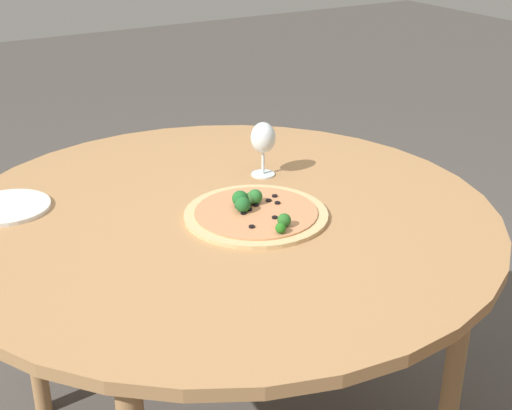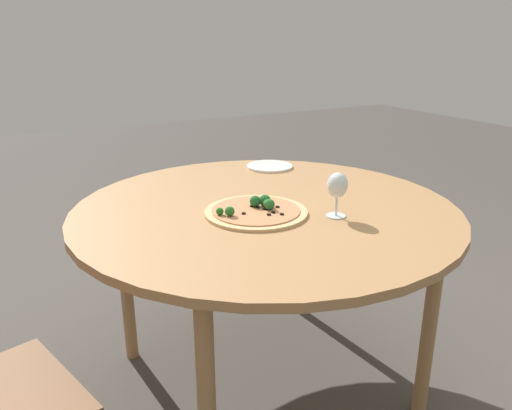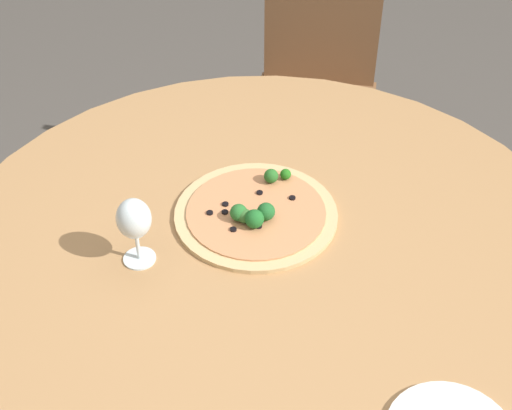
# 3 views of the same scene
# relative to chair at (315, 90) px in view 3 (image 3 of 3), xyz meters

# --- Properties ---
(dining_table) EXTENTS (1.33, 1.33, 0.74)m
(dining_table) POSITION_rel_chair_xyz_m (0.98, 0.28, 0.19)
(dining_table) COLOR #A87A4C
(dining_table) RESTS_ON ground_plane
(chair) EXTENTS (0.49, 0.49, 0.88)m
(chair) POSITION_rel_chair_xyz_m (0.00, 0.00, 0.00)
(chair) COLOR brown
(chair) RESTS_ON ground_plane
(pizza) EXTENTS (0.34, 0.34, 0.05)m
(pizza) POSITION_rel_chair_xyz_m (0.92, 0.22, 0.26)
(pizza) COLOR tan
(pizza) RESTS_ON dining_table
(wine_glass) EXTENTS (0.07, 0.07, 0.15)m
(wine_glass) POSITION_rel_chair_xyz_m (1.13, 0.07, 0.35)
(wine_glass) COLOR silver
(wine_glass) RESTS_ON dining_table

